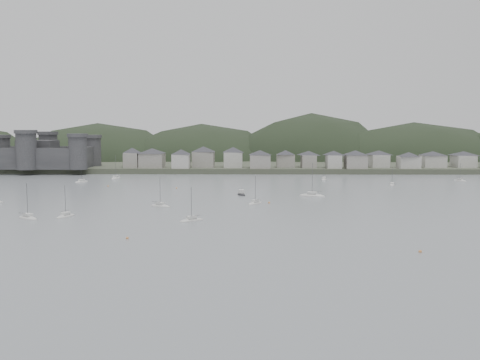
{
  "coord_description": "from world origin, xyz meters",
  "views": [
    {
      "loc": [
        3.21,
        -124.79,
        25.37
      ],
      "look_at": [
        0.0,
        75.0,
        6.0
      ],
      "focal_mm": 39.25,
      "sensor_mm": 36.0,
      "label": 1
    }
  ],
  "objects": [
    {
      "name": "ground",
      "position": [
        0.0,
        0.0,
        0.0
      ],
      "size": [
        900.0,
        900.0,
        0.0
      ],
      "primitive_type": "plane",
      "color": "slate",
      "rests_on": "ground"
    },
    {
      "name": "sailboat_lead",
      "position": [
        -59.64,
        21.68,
        0.18
      ],
      "size": [
        8.04,
        6.6,
        10.93
      ],
      "rotation": [
        0.0,
        0.0,
        0.97
      ],
      "color": "#BCBCB8",
      "rests_on": "ground"
    },
    {
      "name": "moored_fleet",
      "position": [
        -16.61,
        66.87,
        0.18
      ],
      "size": [
        258.61,
        171.98,
        13.63
      ],
      "color": "#BCBCB8",
      "rests_on": "ground"
    },
    {
      "name": "far_shore_land",
      "position": [
        0.0,
        295.0,
        1.5
      ],
      "size": [
        900.0,
        250.0,
        3.0
      ],
      "primitive_type": "cube",
      "color": "#383D2D",
      "rests_on": "ground"
    },
    {
      "name": "castle",
      "position": [
        -120.0,
        179.8,
        10.96
      ],
      "size": [
        66.0,
        43.0,
        20.0
      ],
      "color": "#343437",
      "rests_on": "far_shore_land"
    },
    {
      "name": "mooring_buoys",
      "position": [
        -9.06,
        45.27,
        0.15
      ],
      "size": [
        171.09,
        124.76,
        0.7
      ],
      "color": "#CE8244",
      "rests_on": "ground"
    },
    {
      "name": "motor_launch_far",
      "position": [
        0.48,
        76.44,
        0.3
      ],
      "size": [
        4.34,
        7.32,
        3.67
      ],
      "rotation": [
        0.0,
        0.0,
        3.43
      ],
      "color": "black",
      "rests_on": "ground"
    },
    {
      "name": "forested_ridge",
      "position": [
        4.83,
        269.4,
        -11.28
      ],
      "size": [
        851.55,
        103.94,
        102.57
      ],
      "color": "black",
      "rests_on": "ground"
    },
    {
      "name": "waterfront_town",
      "position": [
        50.59,
        183.34,
        8.66
      ],
      "size": [
        451.48,
        28.46,
        12.92
      ],
      "color": "gray",
      "rests_on": "far_shore_land"
    }
  ]
}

